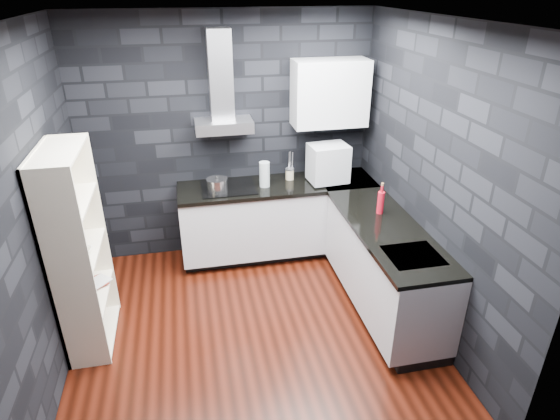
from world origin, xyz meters
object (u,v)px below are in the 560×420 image
object	(u,v)px
storage_jar	(290,174)
appliance_garage	(328,163)
pot	(217,186)
glass_vase	(265,174)
utensil_crock	(290,173)
fruit_bowl	(76,254)
bookshelf	(79,252)
red_bottle	(381,203)

from	to	relation	value
storage_jar	appliance_garage	world-z (taller)	appliance_garage
pot	storage_jar	world-z (taller)	pot
glass_vase	appliance_garage	xyz separation A→B (m)	(0.71, -0.03, 0.09)
glass_vase	utensil_crock	xyz separation A→B (m)	(0.33, 0.16, -0.08)
glass_vase	storage_jar	distance (m)	0.35
fruit_bowl	bookshelf	bearing A→B (deg)	90.00
storage_jar	fruit_bowl	size ratio (longest dim) A/B	0.50
utensil_crock	red_bottle	world-z (taller)	red_bottle
glass_vase	storage_jar	bearing A→B (deg)	23.82
storage_jar	red_bottle	xyz separation A→B (m)	(0.67, -1.02, 0.05)
fruit_bowl	red_bottle	bearing A→B (deg)	5.26
pot	fruit_bowl	bearing A→B (deg)	-139.16
glass_vase	appliance_garage	bearing A→B (deg)	-2.24
red_bottle	bookshelf	world-z (taller)	bookshelf
red_bottle	fruit_bowl	world-z (taller)	red_bottle
pot	utensil_crock	xyz separation A→B (m)	(0.85, 0.22, -0.01)
bookshelf	glass_vase	bearing A→B (deg)	50.03
appliance_garage	red_bottle	xyz separation A→B (m)	(0.27, -0.85, -0.11)
bookshelf	fruit_bowl	xyz separation A→B (m)	(0.00, -0.09, 0.04)
glass_vase	storage_jar	xyz separation A→B (m)	(0.31, 0.14, -0.08)
appliance_garage	pot	bearing A→B (deg)	176.13
red_bottle	fruit_bowl	xyz separation A→B (m)	(-2.75, -0.25, -0.07)
appliance_garage	bookshelf	world-z (taller)	bookshelf
storage_jar	fruit_bowl	bearing A→B (deg)	-148.60
storage_jar	bookshelf	distance (m)	2.40
storage_jar	utensil_crock	size ratio (longest dim) A/B	0.94
bookshelf	utensil_crock	bearing A→B (deg)	49.45
pot	storage_jar	xyz separation A→B (m)	(0.83, 0.19, -0.02)
pot	utensil_crock	size ratio (longest dim) A/B	1.75
pot	red_bottle	distance (m)	1.71
glass_vase	bookshelf	bearing A→B (deg)	-149.44
pot	appliance_garage	distance (m)	1.24
storage_jar	fruit_bowl	xyz separation A→B (m)	(-2.08, -1.27, -0.02)
storage_jar	red_bottle	size ratio (longest dim) A/B	0.52
storage_jar	red_bottle	bearing A→B (deg)	-56.76
appliance_garage	bookshelf	xyz separation A→B (m)	(-2.48, -1.02, -0.22)
pot	fruit_bowl	size ratio (longest dim) A/B	0.93
glass_vase	utensil_crock	bearing A→B (deg)	26.75
fruit_bowl	appliance_garage	bearing A→B (deg)	24.04
red_bottle	utensil_crock	bearing A→B (deg)	122.09
glass_vase	appliance_garage	distance (m)	0.71
storage_jar	utensil_crock	xyz separation A→B (m)	(0.01, 0.03, 0.00)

